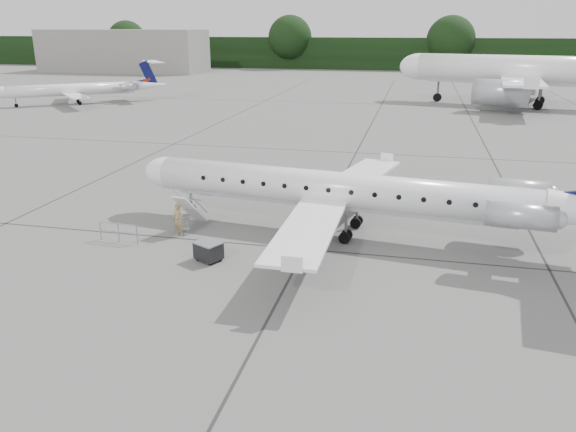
# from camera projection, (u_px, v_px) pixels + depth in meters

# --- Properties ---
(ground) EXTENTS (320.00, 320.00, 0.00)m
(ground) POSITION_uv_depth(u_px,v_px,m) (360.00, 294.00, 23.75)
(ground) COLOR slate
(ground) RESTS_ON ground
(treeline) EXTENTS (260.00, 4.00, 8.00)m
(treeline) POSITION_uv_depth(u_px,v_px,m) (414.00, 54.00, 142.50)
(treeline) COLOR black
(treeline) RESTS_ON ground
(terminal_building) EXTENTS (40.00, 14.00, 10.00)m
(terminal_building) POSITION_uv_depth(u_px,v_px,m) (124.00, 51.00, 138.48)
(terminal_building) COLOR gray
(terminal_building) RESTS_ON ground
(main_regional_jet) EXTENTS (28.64, 22.24, 6.78)m
(main_regional_jet) POSITION_uv_depth(u_px,v_px,m) (336.00, 172.00, 29.77)
(main_regional_jet) COLOR white
(main_regional_jet) RESTS_ON ground
(airstair) EXTENTS (1.14, 2.41, 2.13)m
(airstair) POSITION_uv_depth(u_px,v_px,m) (190.00, 210.00, 31.12)
(airstair) COLOR white
(airstair) RESTS_ON ground
(passenger) EXTENTS (0.75, 0.58, 1.83)m
(passenger) POSITION_uv_depth(u_px,v_px,m) (178.00, 220.00, 30.00)
(passenger) COLOR #927F4F
(passenger) RESTS_ON ground
(safety_railing) EXTENTS (2.20, 0.26, 1.00)m
(safety_railing) POSITION_uv_depth(u_px,v_px,m) (119.00, 233.00, 29.30)
(safety_railing) COLOR gray
(safety_railing) RESTS_ON ground
(baggage_cart) EXTENTS (1.48, 1.38, 1.02)m
(baggage_cart) POSITION_uv_depth(u_px,v_px,m) (209.00, 251.00, 26.93)
(baggage_cart) COLOR black
(baggage_cart) RESTS_ON ground
(bg_narrowbody) EXTENTS (43.85, 35.73, 13.86)m
(bg_narrowbody) POSITION_uv_depth(u_px,v_px,m) (530.00, 55.00, 77.10)
(bg_narrowbody) COLOR white
(bg_narrowbody) RESTS_ON ground
(bg_regional_left) EXTENTS (27.50, 26.41, 5.86)m
(bg_regional_left) POSITION_uv_depth(u_px,v_px,m) (71.00, 84.00, 80.37)
(bg_regional_left) COLOR white
(bg_regional_left) RESTS_ON ground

